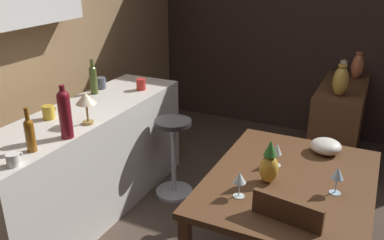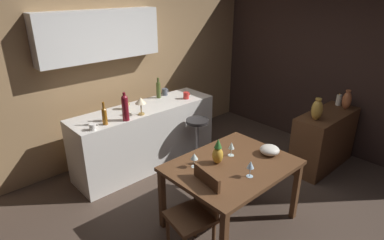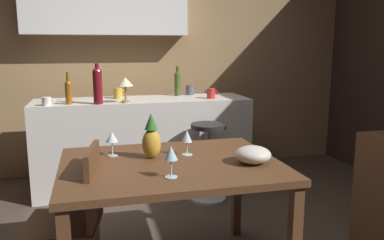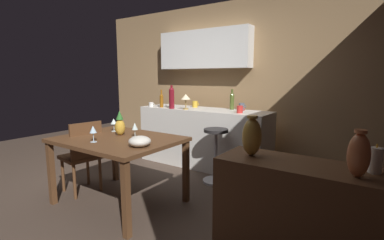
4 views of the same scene
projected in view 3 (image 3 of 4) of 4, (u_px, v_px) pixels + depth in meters
name	position (u px, v px, depth m)	size (l,w,h in m)	color
wall_kitchen_back	(129.00, 46.00, 4.39)	(5.20, 0.33, 2.60)	#9E7A51
dining_table	(171.00, 175.00, 2.36)	(1.28, 0.98, 0.74)	#56351E
kitchen_counter	(144.00, 143.00, 3.99)	(2.10, 0.60, 0.90)	silver
chair_near_window	(74.00, 217.00, 2.20)	(0.46, 0.46, 0.88)	#56351E
bar_stool	(208.00, 160.00, 3.63)	(0.34, 0.34, 0.72)	#262323
wine_glass_left	(112.00, 138.00, 2.46)	(0.08, 0.08, 0.16)	silver
wine_glass_right	(171.00, 154.00, 2.05)	(0.07, 0.07, 0.17)	silver
wine_glass_center	(187.00, 137.00, 2.48)	(0.07, 0.07, 0.16)	silver
pineapple_centerpiece	(151.00, 139.00, 2.41)	(0.11, 0.11, 0.28)	gold
fruit_bowl	(253.00, 155.00, 2.32)	(0.21, 0.21, 0.10)	beige
wine_bottle_amber	(69.00, 91.00, 3.54)	(0.06, 0.06, 0.29)	#8C5114
wine_bottle_olive	(177.00, 82.00, 4.15)	(0.06, 0.06, 0.31)	#475623
wine_bottle_ruby	(98.00, 84.00, 3.54)	(0.08, 0.08, 0.36)	maroon
cup_slate	(190.00, 90.00, 4.24)	(0.12, 0.09, 0.10)	#515660
cup_mustard	(118.00, 93.00, 3.95)	(0.12, 0.09, 0.10)	gold
cup_white	(47.00, 101.00, 3.47)	(0.11, 0.08, 0.08)	white
cup_red	(211.00, 93.00, 3.94)	(0.12, 0.08, 0.10)	red
counter_lamp	(125.00, 83.00, 3.63)	(0.15, 0.15, 0.23)	#A58447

